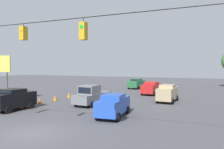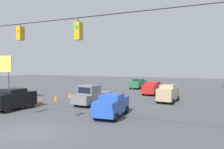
% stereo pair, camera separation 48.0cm
% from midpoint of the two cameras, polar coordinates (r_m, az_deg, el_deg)
% --- Properties ---
extents(ground_plane, '(140.00, 140.00, 0.00)m').
position_cam_midpoint_polar(ground_plane, '(14.87, -20.78, -14.13)').
color(ground_plane, '#47474C').
extents(overhead_signal_span, '(23.07, 0.38, 7.57)m').
position_cam_midpoint_polar(overhead_signal_span, '(13.85, -23.15, 3.86)').
color(overhead_signal_span, '#4C473D').
rests_on(overhead_signal_span, ground_plane).
extents(sedan_blue_crossing_near, '(2.26, 4.65, 1.84)m').
position_cam_midpoint_polar(sedan_blue_crossing_near, '(18.11, -0.40, -7.92)').
color(sedan_blue_crossing_near, '#234CB2').
rests_on(sedan_blue_crossing_near, ground_plane).
extents(sedan_tan_oncoming_far, '(2.13, 4.23, 2.02)m').
position_cam_midpoint_polar(sedan_tan_oncoming_far, '(26.12, 13.77, -4.68)').
color(sedan_tan_oncoming_far, tan).
rests_on(sedan_tan_oncoming_far, ground_plane).
extents(sedan_red_oncoming_deep, '(2.34, 4.59, 1.85)m').
position_cam_midpoint_polar(sedan_red_oncoming_deep, '(32.46, 9.86, -3.46)').
color(sedan_red_oncoming_deep, red).
rests_on(sedan_red_oncoming_deep, ground_plane).
extents(pickup_truck_grey_withflow_mid, '(2.46, 5.19, 2.12)m').
position_cam_midpoint_polar(pickup_truck_grey_withflow_mid, '(23.65, -5.88, -5.52)').
color(pickup_truck_grey_withflow_mid, slate).
rests_on(pickup_truck_grey_withflow_mid, ground_plane).
extents(sedan_black_parked_shoulder, '(2.33, 4.12, 2.01)m').
position_cam_midpoint_polar(sedan_black_parked_shoulder, '(22.77, -24.90, -5.83)').
color(sedan_black_parked_shoulder, black).
rests_on(sedan_black_parked_shoulder, ground_plane).
extents(sedan_green_withflow_deep, '(2.32, 4.58, 1.82)m').
position_cam_midpoint_polar(sedan_green_withflow_deep, '(40.73, 6.03, -2.32)').
color(sedan_green_withflow_deep, '#236038').
rests_on(sedan_green_withflow_deep, ground_plane).
extents(traffic_cone_second, '(0.43, 0.43, 0.72)m').
position_cam_midpoint_polar(traffic_cone_second, '(23.38, -22.97, -7.30)').
color(traffic_cone_second, orange).
rests_on(traffic_cone_second, ground_plane).
extents(traffic_cone_third, '(0.43, 0.43, 0.72)m').
position_cam_midpoint_polar(traffic_cone_third, '(25.33, -18.86, -6.52)').
color(traffic_cone_third, orange).
rests_on(traffic_cone_third, ground_plane).
extents(traffic_cone_fourth, '(0.43, 0.43, 0.72)m').
position_cam_midpoint_polar(traffic_cone_fourth, '(27.21, -15.14, -5.88)').
color(traffic_cone_fourth, orange).
rests_on(traffic_cone_fourth, ground_plane).
extents(traffic_cone_fifth, '(0.43, 0.43, 0.72)m').
position_cam_midpoint_polar(traffic_cone_fifth, '(29.34, -11.66, -5.27)').
color(traffic_cone_fifth, orange).
rests_on(traffic_cone_fifth, ground_plane).
extents(traffic_cone_farthest, '(0.43, 0.43, 0.72)m').
position_cam_midpoint_polar(traffic_cone_farthest, '(31.62, -8.66, -4.71)').
color(traffic_cone_farthest, orange).
rests_on(traffic_cone_farthest, ground_plane).
extents(pedestrian, '(0.40, 0.28, 1.70)m').
position_cam_midpoint_polar(pedestrian, '(26.42, -25.94, -5.18)').
color(pedestrian, '#2D334C').
rests_on(pedestrian, ground_plane).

